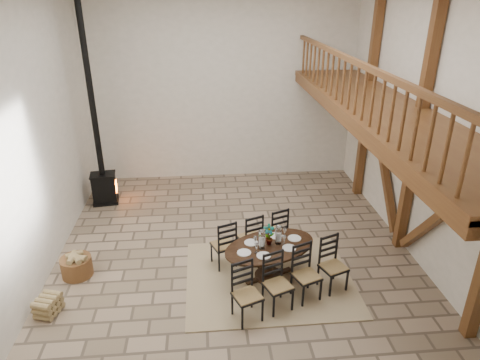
{
  "coord_description": "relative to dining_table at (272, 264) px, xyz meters",
  "views": [
    {
      "loc": [
        -0.57,
        -7.19,
        4.87
      ],
      "look_at": [
        0.13,
        0.4,
        1.43
      ],
      "focal_mm": 32.0,
      "sensor_mm": 36.0,
      "label": 1
    }
  ],
  "objects": [
    {
      "name": "ground",
      "position": [
        -0.58,
        0.92,
        -0.37
      ],
      "size": [
        8.0,
        8.0,
        0.0
      ],
      "primitive_type": "plane",
      "color": "#998066",
      "rests_on": "ground"
    },
    {
      "name": "room_shell",
      "position": [
        0.61,
        0.92,
        2.65
      ],
      "size": [
        7.02,
        8.02,
        5.01
      ],
      "color": "silver",
      "rests_on": "ground"
    },
    {
      "name": "rug",
      "position": [
        -0.03,
        0.07,
        -0.36
      ],
      "size": [
        3.0,
        2.5,
        0.02
      ],
      "primitive_type": "cube",
      "color": "tan",
      "rests_on": "ground"
    },
    {
      "name": "dining_table",
      "position": [
        0.0,
        0.0,
        0.0
      ],
      "size": [
        2.38,
        2.43,
        1.1
      ],
      "rotation": [
        0.0,
        0.0,
        0.37
      ],
      "color": "black",
      "rests_on": "ground"
    },
    {
      "name": "wood_stove",
      "position": [
        -3.59,
        3.45,
        0.78
      ],
      "size": [
        0.65,
        0.53,
        5.0
      ],
      "rotation": [
        0.0,
        0.0,
        0.13
      ],
      "color": "black",
      "rests_on": "ground"
    },
    {
      "name": "log_basket",
      "position": [
        -3.54,
        0.5,
        -0.17
      ],
      "size": [
        0.56,
        0.56,
        0.46
      ],
      "rotation": [
        0.0,
        0.0,
        -0.43
      ],
      "color": "brown",
      "rests_on": "ground"
    },
    {
      "name": "log_stack",
      "position": [
        -3.75,
        -0.52,
        -0.21
      ],
      "size": [
        0.43,
        0.5,
        0.32
      ],
      "rotation": [
        0.0,
        0.0,
        -0.31
      ],
      "color": "tan",
      "rests_on": "ground"
    }
  ]
}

